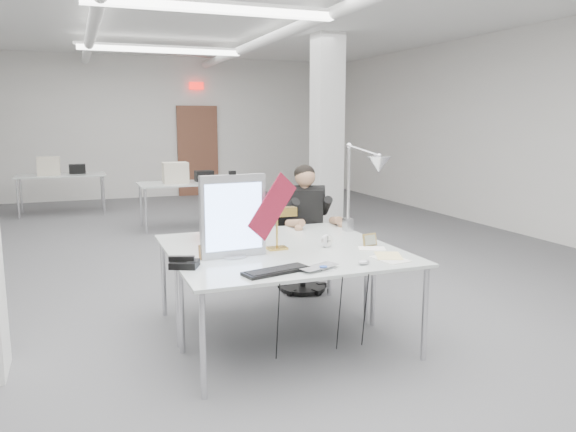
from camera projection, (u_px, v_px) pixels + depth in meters
name	position (u px, v px, depth m)	size (l,w,h in m)	color
room_shell	(219.00, 128.00, 6.46)	(10.04, 14.04, 3.24)	#525255
desk_main	(301.00, 262.00, 4.19)	(1.80, 0.90, 0.03)	silver
desk_second	(264.00, 239.00, 5.02)	(1.80, 0.90, 0.03)	silver
bg_desk_a	(188.00, 183.00, 9.32)	(1.60, 0.80, 0.03)	silver
bg_desk_b	(61.00, 175.00, 10.65)	(1.60, 0.80, 0.03)	silver
office_chair	(303.00, 237.00, 5.87)	(0.57, 0.57, 1.16)	black
seated_person	(305.00, 208.00, 5.76)	(0.53, 0.66, 0.99)	black
monitor	(233.00, 216.00, 4.25)	(0.51, 0.05, 0.63)	#A9A9AE
pennant	(273.00, 207.00, 4.31)	(0.50, 0.01, 0.21)	maroon
keyboard	(276.00, 271.00, 3.86)	(0.48, 0.16, 0.02)	black
laptop	(323.00, 269.00, 3.92)	(0.30, 0.20, 0.02)	#B5B4B9
mouse	(364.00, 262.00, 4.07)	(0.09, 0.06, 0.04)	#B3B2B7
bankers_lamp	(277.00, 228.00, 4.53)	(0.31, 0.13, 0.36)	gold
desk_phone	(185.00, 264.00, 4.00)	(0.19, 0.17, 0.05)	black
picture_frame_left	(208.00, 252.00, 4.23)	(0.14, 0.01, 0.11)	#B6844E
picture_frame_right	(370.00, 240.00, 4.66)	(0.14, 0.01, 0.11)	olive
desk_clock	(327.00, 241.00, 4.63)	(0.11, 0.11, 0.03)	silver
paper_stack_a	(390.00, 259.00, 4.23)	(0.20, 0.28, 0.01)	silver
paper_stack_b	(388.00, 256.00, 4.32)	(0.19, 0.26, 0.01)	#F1DD90
paper_stack_c	(372.00, 249.00, 4.57)	(0.21, 0.15, 0.01)	white
beige_monitor	(229.00, 216.00, 4.94)	(0.42, 0.40, 0.40)	beige
architect_lamp	(361.00, 185.00, 5.00)	(0.25, 0.72, 0.92)	silver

